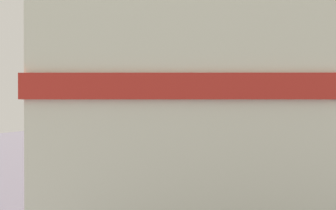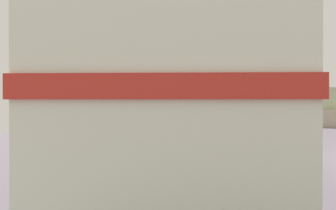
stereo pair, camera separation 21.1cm
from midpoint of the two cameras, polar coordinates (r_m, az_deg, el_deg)
vintage_coach at (r=6.44m, az=1.98°, el=5.28°), size 5.74×8.80×3.70m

